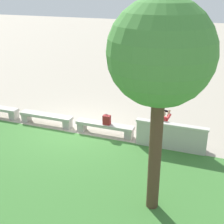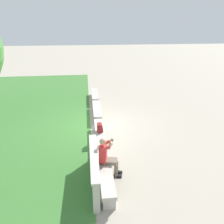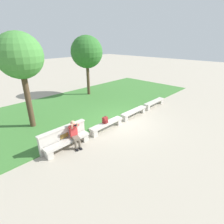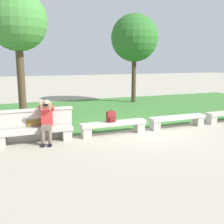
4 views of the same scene
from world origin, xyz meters
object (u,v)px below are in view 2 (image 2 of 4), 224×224
at_px(bench_near, 100,134).
at_px(bench_mid, 97,110).
at_px(person_photographer, 107,155).
at_px(bench_far, 95,95).
at_px(bench_main, 106,174).
at_px(backpack, 100,128).

xyz_separation_m(bench_near, bench_mid, (2.61, 0.00, 0.00)).
relative_size(bench_mid, person_photographer, 1.76).
height_order(bench_far, person_photographer, person_photographer).
xyz_separation_m(bench_mid, bench_far, (2.61, 0.00, 0.00)).
xyz_separation_m(bench_near, person_photographer, (-2.24, -0.08, 0.43)).
relative_size(bench_near, bench_far, 1.00).
height_order(bench_near, person_photographer, person_photographer).
relative_size(bench_main, person_photographer, 1.76).
bearing_deg(person_photographer, bench_near, 1.91).
height_order(bench_far, backpack, backpack).
bearing_deg(bench_far, bench_near, 180.00).
height_order(person_photographer, backpack, person_photographer).
distance_m(bench_far, person_photographer, 7.48).
xyz_separation_m(bench_far, person_photographer, (-7.47, -0.08, 0.43)).
distance_m(bench_far, backpack, 5.32).
bearing_deg(bench_main, person_photographer, -11.55).
relative_size(bench_main, backpack, 5.42).
relative_size(bench_near, bench_mid, 1.00).
bearing_deg(bench_mid, person_photographer, -179.11).
distance_m(bench_mid, bench_far, 2.61).
xyz_separation_m(bench_mid, backpack, (-2.70, 0.01, 0.32)).
bearing_deg(bench_near, person_photographer, -178.09).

